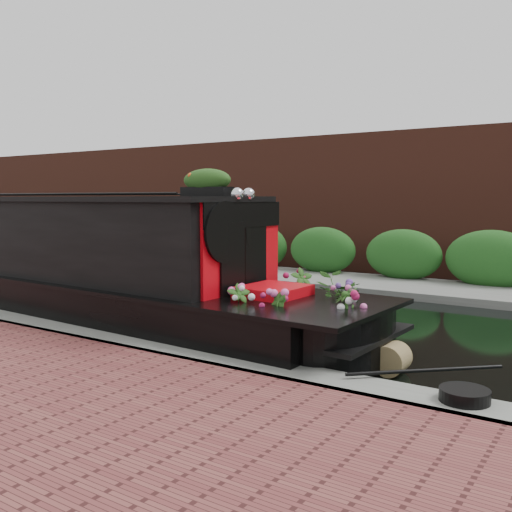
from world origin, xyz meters
The scene contains 8 objects.
ground centered at (0.00, 0.00, 0.00)m, with size 80.00×80.00×0.00m, color black.
near_bank_coping centered at (0.00, -3.30, 0.00)m, with size 40.00×0.60×0.50m, color slate.
far_bank_path centered at (0.00, 4.20, 0.00)m, with size 40.00×2.40×0.34m, color slate.
far_hedge centered at (0.00, 5.10, 0.00)m, with size 40.00×1.10×2.80m, color #21571D.
far_brick_wall centered at (0.00, 7.20, 0.00)m, with size 40.00×1.00×8.00m, color #57281D.
narrowboat centered at (-1.78, -2.02, 0.83)m, with size 12.03×2.55×2.80m.
rope_fender centered at (4.55, -2.02, 0.19)m, with size 0.38×0.38×0.38m, color olive.
coiled_mooring_rope centered at (5.69, -3.21, 0.31)m, with size 0.47×0.47×0.12m, color black.
Camera 1 is at (6.93, -8.60, 2.15)m, focal length 40.00 mm.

